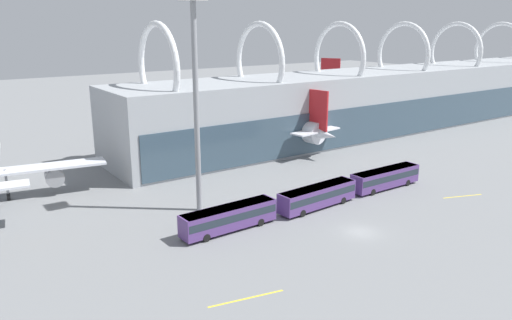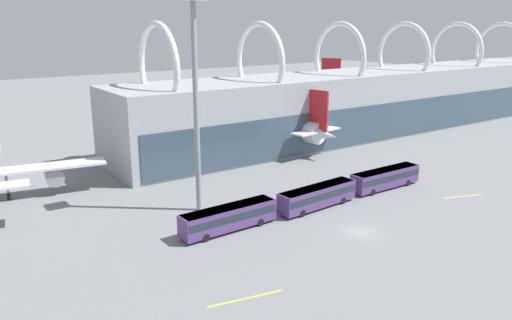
{
  "view_description": "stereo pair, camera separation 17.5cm",
  "coord_description": "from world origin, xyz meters",
  "px_view_note": "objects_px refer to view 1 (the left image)",
  "views": [
    {
      "loc": [
        -44.22,
        -40.29,
        25.43
      ],
      "look_at": [
        0.52,
        23.87,
        4.0
      ],
      "focal_mm": 35.0,
      "sensor_mm": 36.0,
      "label": 1
    },
    {
      "loc": [
        -44.08,
        -40.39,
        25.43
      ],
      "look_at": [
        0.52,
        23.87,
        4.0
      ],
      "focal_mm": 35.0,
      "sensor_mm": 36.0,
      "label": 2
    }
  ],
  "objects_px": {
    "shuttle_bus_1": "(318,195)",
    "floodlight_mast": "(195,82)",
    "shuttle_bus_0": "(229,217)",
    "shuttle_bus_2": "(385,177)",
    "airliner_at_gate_far": "(260,122)",
    "airliner_parked_remote": "(374,92)"
  },
  "relations": [
    {
      "from": "shuttle_bus_2",
      "to": "floodlight_mast",
      "type": "bearing_deg",
      "value": 163.77
    },
    {
      "from": "airliner_parked_remote",
      "to": "shuttle_bus_1",
      "type": "distance_m",
      "value": 88.1
    },
    {
      "from": "floodlight_mast",
      "to": "airliner_at_gate_far",
      "type": "bearing_deg",
      "value": 42.85
    },
    {
      "from": "airliner_parked_remote",
      "to": "shuttle_bus_2",
      "type": "xyz_separation_m",
      "value": [
        -55.37,
        -52.97,
        -3.51
      ]
    },
    {
      "from": "airliner_at_gate_far",
      "to": "floodlight_mast",
      "type": "bearing_deg",
      "value": 124.81
    },
    {
      "from": "floodlight_mast",
      "to": "shuttle_bus_2",
      "type": "bearing_deg",
      "value": -16.35
    },
    {
      "from": "airliner_at_gate_far",
      "to": "airliner_parked_remote",
      "type": "relative_size",
      "value": 1.31
    },
    {
      "from": "airliner_parked_remote",
      "to": "shuttle_bus_2",
      "type": "distance_m",
      "value": 76.71
    },
    {
      "from": "shuttle_bus_1",
      "to": "floodlight_mast",
      "type": "bearing_deg",
      "value": 144.33
    },
    {
      "from": "shuttle_bus_0",
      "to": "floodlight_mast",
      "type": "relative_size",
      "value": 0.46
    },
    {
      "from": "shuttle_bus_1",
      "to": "shuttle_bus_2",
      "type": "height_order",
      "value": "same"
    },
    {
      "from": "airliner_parked_remote",
      "to": "shuttle_bus_0",
      "type": "bearing_deg",
      "value": -86.88
    },
    {
      "from": "shuttle_bus_1",
      "to": "airliner_parked_remote",
      "type": "bearing_deg",
      "value": 33.44
    },
    {
      "from": "airliner_at_gate_far",
      "to": "shuttle_bus_1",
      "type": "distance_m",
      "value": 40.64
    },
    {
      "from": "airliner_parked_remote",
      "to": "shuttle_bus_1",
      "type": "relative_size",
      "value": 2.55
    },
    {
      "from": "shuttle_bus_0",
      "to": "floodlight_mast",
      "type": "xyz_separation_m",
      "value": [
        0.39,
        8.56,
        16.13
      ]
    },
    {
      "from": "airliner_at_gate_far",
      "to": "shuttle_bus_0",
      "type": "relative_size",
      "value": 3.37
    },
    {
      "from": "floodlight_mast",
      "to": "shuttle_bus_0",
      "type": "bearing_deg",
      "value": -92.61
    },
    {
      "from": "airliner_at_gate_far",
      "to": "shuttle_bus_2",
      "type": "xyz_separation_m",
      "value": [
        -1.57,
        -36.78,
        -2.87
      ]
    },
    {
      "from": "shuttle_bus_1",
      "to": "shuttle_bus_2",
      "type": "distance_m",
      "value": 14.66
    },
    {
      "from": "shuttle_bus_0",
      "to": "shuttle_bus_1",
      "type": "bearing_deg",
      "value": -2.7
    },
    {
      "from": "airliner_parked_remote",
      "to": "floodlight_mast",
      "type": "distance_m",
      "value": 96.15
    }
  ]
}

